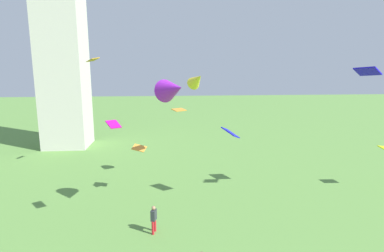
# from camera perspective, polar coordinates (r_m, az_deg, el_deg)

# --- Properties ---
(person_0) EXTENTS (0.40, 0.55, 1.83)m
(person_0) POSITION_cam_1_polar(r_m,az_deg,el_deg) (20.50, -7.15, -16.63)
(person_0) COLOR red
(person_0) RESTS_ON ground_plane
(kite_flying_0) EXTENTS (2.44, 2.77, 1.83)m
(kite_flying_0) POSITION_cam_1_polar(r_m,az_deg,el_deg) (19.24, -3.61, 6.85)
(kite_flying_0) COLOR purple
(kite_flying_2) EXTENTS (1.08, 1.17, 0.38)m
(kite_flying_2) POSITION_cam_1_polar(r_m,az_deg,el_deg) (19.25, -14.45, 0.34)
(kite_flying_2) COLOR #C70E94
(kite_flying_3) EXTENTS (1.17, 1.10, 0.16)m
(kite_flying_3) POSITION_cam_1_polar(r_m,az_deg,el_deg) (22.51, -2.46, 3.05)
(kite_flying_3) COLOR orange
(kite_flying_4) EXTENTS (1.75, 2.19, 1.71)m
(kite_flying_4) POSITION_cam_1_polar(r_m,az_deg,el_deg) (25.90, 0.93, 8.60)
(kite_flying_4) COLOR yellow
(kite_flying_6) EXTENTS (1.46, 1.66, 0.87)m
(kite_flying_6) POSITION_cam_1_polar(r_m,az_deg,el_deg) (23.40, 7.17, -1.22)
(kite_flying_6) COLOR #181ACC
(kite_flying_7) EXTENTS (1.13, 1.32, 0.46)m
(kite_flying_7) POSITION_cam_1_polar(r_m,az_deg,el_deg) (30.38, -17.99, 11.69)
(kite_flying_7) COLOR #B47C19
(kite_flying_8) EXTENTS (1.27, 0.98, 0.53)m
(kite_flying_8) POSITION_cam_1_polar(r_m,az_deg,el_deg) (25.45, -9.82, -4.05)
(kite_flying_8) COLOR orange
(kite_flying_10) EXTENTS (1.65, 1.90, 0.73)m
(kite_flying_10) POSITION_cam_1_polar(r_m,az_deg,el_deg) (26.34, 29.90, 8.83)
(kite_flying_10) COLOR #1A0ED1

